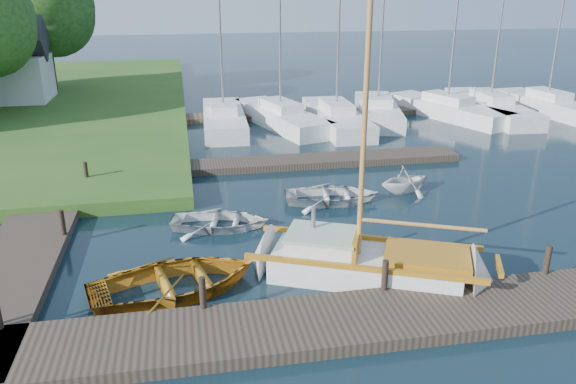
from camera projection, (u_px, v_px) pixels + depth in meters
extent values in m
plane|color=black|center=(288.00, 226.00, 18.54)|extent=(160.00, 160.00, 0.00)
cube|color=#32271E|center=(337.00, 323.00, 12.96)|extent=(18.00, 2.20, 0.30)
cube|color=#32271E|center=(44.00, 216.00, 18.92)|extent=(2.20, 18.00, 0.30)
cube|color=#32271E|center=(305.00, 161.00, 24.83)|extent=(14.00, 1.60, 0.30)
cube|color=#32271E|center=(397.00, 110.00, 35.00)|extent=(30.00, 1.60, 0.30)
cylinder|color=black|center=(203.00, 293.00, 13.16)|extent=(0.16, 0.16, 0.80)
cylinder|color=black|center=(385.00, 275.00, 13.96)|extent=(0.16, 0.16, 0.80)
cylinder|color=black|center=(547.00, 259.00, 14.75)|extent=(0.16, 0.16, 0.80)
cylinder|color=black|center=(62.00, 222.00, 17.06)|extent=(0.16, 0.16, 0.80)
cylinder|color=black|center=(86.00, 172.00, 21.67)|extent=(0.16, 0.16, 0.80)
cube|color=silver|center=(365.00, 269.00, 15.24)|extent=(5.38, 3.87, 0.90)
cone|color=silver|center=(482.00, 282.00, 14.58)|extent=(1.99, 2.32, 1.96)
cone|color=silver|center=(260.00, 258.00, 15.87)|extent=(1.71, 2.20, 1.96)
cube|color=#8E570F|center=(369.00, 238.00, 15.92)|extent=(5.71, 2.64, 0.14)
cube|color=#8E570F|center=(362.00, 268.00, 14.20)|extent=(5.71, 2.64, 0.14)
cube|color=#8E570F|center=(499.00, 266.00, 14.33)|extent=(0.56, 1.05, 0.14)
cube|color=silver|center=(322.00, 242.00, 15.26)|extent=(2.21, 2.01, 0.44)
cube|color=#A9C1A0|center=(322.00, 234.00, 15.18)|extent=(2.35, 2.14, 0.08)
cube|color=#8E570F|center=(357.00, 243.00, 15.03)|extent=(0.68, 1.33, 0.60)
cylinder|color=slate|center=(313.00, 218.00, 15.40)|extent=(0.12, 0.12, 0.60)
cube|color=#8E570F|center=(427.00, 257.00, 14.70)|extent=(2.62, 2.27, 0.20)
cylinder|color=#94582F|center=(366.00, 99.00, 13.67)|extent=(0.14, 0.14, 8.40)
cylinder|color=#94582F|center=(422.00, 225.00, 14.43)|extent=(2.96, 1.40, 0.10)
imported|color=#8E570F|center=(176.00, 277.00, 14.38)|extent=(4.99, 4.10, 0.90)
imported|color=silver|center=(220.00, 218.00, 18.30)|extent=(3.58, 2.87, 0.66)
imported|color=silver|center=(332.00, 193.00, 20.50)|extent=(3.74, 2.89, 0.71)
imported|color=silver|center=(406.00, 178.00, 21.44)|extent=(2.61, 2.40, 1.15)
cube|color=silver|center=(224.00, 119.00, 31.29)|extent=(2.54, 8.31, 0.90)
cube|color=silver|center=(223.00, 107.00, 31.05)|extent=(1.52, 2.93, 0.50)
cylinder|color=slate|center=(220.00, 24.00, 29.51)|extent=(0.12, 0.12, 9.36)
cube|color=silver|center=(280.00, 117.00, 31.74)|extent=(4.58, 8.80, 0.90)
cube|color=silver|center=(280.00, 105.00, 31.50)|extent=(2.21, 3.26, 0.50)
cylinder|color=slate|center=(280.00, 18.00, 29.88)|extent=(0.12, 0.12, 9.85)
cube|color=silver|center=(336.00, 118.00, 31.57)|extent=(2.34, 8.58, 0.90)
cube|color=silver|center=(336.00, 106.00, 31.33)|extent=(1.45, 3.01, 0.50)
cylinder|color=slate|center=(339.00, 19.00, 29.71)|extent=(0.12, 0.12, 9.85)
cube|color=silver|center=(378.00, 111.00, 33.31)|extent=(4.12, 8.56, 0.90)
cube|color=silver|center=(378.00, 100.00, 33.07)|extent=(2.05, 3.15, 0.50)
cylinder|color=slate|center=(384.00, 6.00, 31.26)|extent=(0.12, 0.12, 10.96)
cube|color=silver|center=(447.00, 110.00, 33.72)|extent=(5.07, 8.77, 0.90)
cube|color=silver|center=(448.00, 98.00, 33.47)|extent=(2.36, 3.29, 0.50)
cylinder|color=slate|center=(456.00, 15.00, 31.83)|extent=(0.12, 0.12, 9.99)
cube|color=silver|center=(490.00, 108.00, 34.30)|extent=(2.91, 9.61, 0.90)
cube|color=silver|center=(491.00, 96.00, 34.06)|extent=(1.65, 3.41, 0.50)
cylinder|color=slate|center=(502.00, 12.00, 32.36)|extent=(0.12, 0.12, 10.31)
cube|color=silver|center=(547.00, 105.00, 34.96)|extent=(3.03, 8.02, 0.90)
cube|color=silver|center=(549.00, 94.00, 34.71)|extent=(1.69, 2.87, 0.50)
cylinder|color=slate|center=(559.00, 29.00, 33.37)|extent=(0.12, 0.12, 8.29)
cube|color=silver|center=(7.00, 79.00, 35.68)|extent=(5.00, 4.00, 2.80)
cube|color=#2C2B31|center=(0.00, 39.00, 34.84)|extent=(5.25, 2.88, 2.88)
cylinder|color=#332114|center=(52.00, 63.00, 39.57)|extent=(0.36, 0.36, 3.67)
sphere|color=#163C14|center=(44.00, 7.00, 38.26)|extent=(6.73, 6.73, 6.73)
sphere|color=#163C14|center=(52.00, 15.00, 38.25)|extent=(5.71, 5.71, 5.71)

